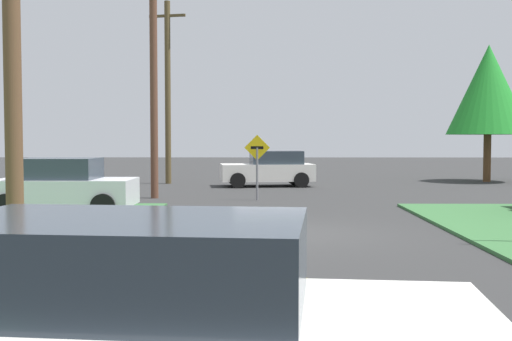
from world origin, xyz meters
name	(u,v)px	position (x,y,z in m)	size (l,w,h in m)	color
ground_plane	(289,234)	(0.00, 0.00, 0.00)	(120.00, 120.00, 0.00)	#2F2F2F
car_behind_on_main_road	(156,334)	(-1.31, -10.08, 0.81)	(4.66, 2.37, 1.62)	white
car_approaching_junction	(269,169)	(-0.35, 14.55, 0.81)	(4.38, 2.56, 1.62)	white
parked_car_near_building	(64,186)	(-6.33, 3.66, 0.80)	(3.90, 2.12, 1.62)	silver
utility_pole_near	(11,2)	(-5.15, -2.87, 4.64)	(1.80, 0.32, 9.08)	brown
utility_pole_mid	(154,72)	(-4.59, 8.66, 4.59)	(1.80, 0.28, 8.90)	brown
utility_pole_far	(168,90)	(-5.24, 16.20, 4.51)	(1.79, 0.46, 8.76)	brown
direction_sign	(257,160)	(-0.83, 7.92, 1.43)	(0.91, 0.09, 2.31)	slate
oak_tree_left	(488,90)	(10.69, 17.82, 4.63)	(4.10, 4.10, 6.90)	brown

